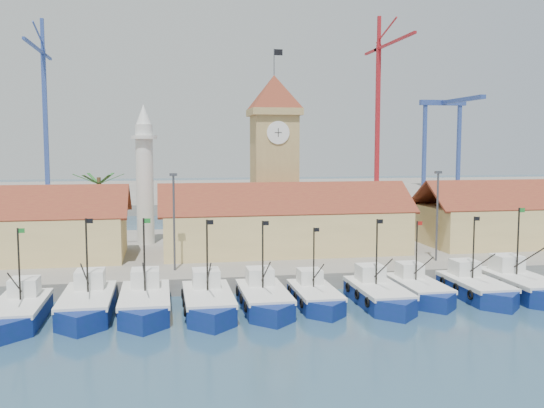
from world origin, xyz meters
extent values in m
plane|color=navy|center=(0.00, 0.00, 0.00)|extent=(400.00, 400.00, 0.00)
cube|color=gray|center=(0.00, 24.00, 0.75)|extent=(140.00, 32.00, 1.50)
cube|color=gray|center=(0.00, 110.00, 1.00)|extent=(240.00, 80.00, 2.00)
cube|color=navy|center=(-23.62, 2.36, 0.50)|extent=(3.49, 7.89, 1.79)
cube|color=navy|center=(-23.62, -1.58, 0.50)|extent=(3.49, 3.49, 1.79)
cube|color=silver|center=(-23.62, 2.36, 1.39)|extent=(3.56, 8.11, 0.35)
cube|color=silver|center=(-23.62, 4.33, 2.19)|extent=(2.09, 2.19, 1.39)
cylinder|color=black|center=(-23.62, 2.86, 4.18)|extent=(0.14, 0.14, 5.58)
cube|color=#197226|center=(-23.37, 2.86, 6.78)|extent=(0.50, 0.02, 0.35)
cube|color=navy|center=(-18.87, 3.44, 0.53)|extent=(3.73, 8.45, 1.92)
cube|color=navy|center=(-18.87, -0.78, 0.53)|extent=(3.73, 3.73, 1.92)
cube|color=silver|center=(-18.87, 3.44, 1.49)|extent=(3.81, 8.68, 0.37)
cube|color=silver|center=(-18.87, 5.55, 2.35)|extent=(2.24, 2.35, 1.49)
cylinder|color=black|center=(-18.87, 3.97, 4.48)|extent=(0.15, 0.15, 5.97)
cube|color=black|center=(-18.61, 3.97, 7.25)|extent=(0.53, 0.02, 0.37)
cube|color=navy|center=(-14.50, 3.08, 0.53)|extent=(3.71, 8.40, 1.91)
cube|color=navy|center=(-14.50, -1.12, 0.53)|extent=(3.71, 3.71, 1.91)
cube|color=silver|center=(-14.50, 3.08, 1.49)|extent=(3.79, 8.64, 0.37)
cube|color=silver|center=(-14.50, 5.18, 2.33)|extent=(2.23, 2.33, 1.49)
cylinder|color=black|center=(-14.50, 3.61, 4.46)|extent=(0.15, 0.15, 5.94)
cube|color=#197226|center=(-14.24, 3.61, 7.22)|extent=(0.53, 0.02, 0.37)
cube|color=navy|center=(-9.64, 2.44, 0.52)|extent=(3.64, 8.23, 1.87)
cube|color=navy|center=(-9.64, -1.68, 0.52)|extent=(3.64, 3.64, 1.87)
cube|color=silver|center=(-9.64, 2.44, 1.46)|extent=(3.71, 8.46, 0.36)
cube|color=silver|center=(-9.64, 4.50, 2.29)|extent=(2.18, 2.29, 1.46)
cylinder|color=black|center=(-9.64, 2.96, 4.37)|extent=(0.15, 0.15, 5.82)
cube|color=black|center=(-9.38, 2.96, 7.07)|extent=(0.52, 0.02, 0.36)
cube|color=navy|center=(-5.16, 2.76, 0.50)|extent=(3.53, 7.98, 1.81)
cube|color=navy|center=(-5.16, -1.23, 0.50)|extent=(3.53, 3.53, 1.81)
cube|color=silver|center=(-5.16, 2.76, 1.41)|extent=(3.60, 8.20, 0.35)
cube|color=silver|center=(-5.16, 4.75, 2.22)|extent=(2.12, 2.22, 1.41)
cylinder|color=black|center=(-5.16, 3.26, 4.23)|extent=(0.14, 0.14, 5.64)
cube|color=black|center=(-4.90, 3.26, 6.85)|extent=(0.50, 0.02, 0.35)
cube|color=navy|center=(-0.87, 3.02, 0.45)|extent=(3.18, 7.20, 1.64)
cube|color=navy|center=(-0.87, -0.58, 0.45)|extent=(3.18, 3.18, 1.64)
cube|color=silver|center=(-0.87, 3.02, 1.27)|extent=(3.25, 7.40, 0.32)
cube|color=silver|center=(-0.87, 4.82, 2.00)|extent=(1.91, 2.00, 1.27)
cylinder|color=black|center=(-0.87, 3.48, 3.82)|extent=(0.13, 0.13, 5.09)
cube|color=black|center=(-0.64, 3.48, 6.18)|extent=(0.45, 0.02, 0.32)
cube|color=navy|center=(4.34, 2.39, 0.50)|extent=(3.51, 7.95, 1.81)
cube|color=navy|center=(4.34, -1.58, 0.50)|extent=(3.51, 3.51, 1.81)
cube|color=silver|center=(4.34, 2.39, 1.40)|extent=(3.58, 8.17, 0.35)
cube|color=silver|center=(4.34, 4.37, 2.21)|extent=(2.11, 2.21, 1.40)
cylinder|color=black|center=(4.34, 2.89, 4.21)|extent=(0.14, 0.14, 5.62)
cube|color=black|center=(4.59, 2.89, 6.82)|extent=(0.50, 0.02, 0.35)
cube|color=navy|center=(8.40, 3.65, 0.47)|extent=(3.31, 7.48, 1.70)
cube|color=navy|center=(8.40, -0.09, 0.47)|extent=(3.31, 3.31, 1.70)
cube|color=silver|center=(8.40, 3.65, 1.32)|extent=(3.37, 7.69, 0.33)
cube|color=silver|center=(8.40, 5.52, 2.08)|extent=(1.98, 2.08, 1.32)
cylinder|color=black|center=(8.40, 4.13, 3.97)|extent=(0.13, 0.13, 5.29)
cube|color=#A5140F|center=(8.63, 4.13, 6.42)|extent=(0.47, 0.02, 0.33)
cube|color=navy|center=(13.41, 3.11, 0.50)|extent=(3.48, 7.88, 1.79)
cube|color=navy|center=(13.41, -0.84, 0.50)|extent=(3.48, 3.48, 1.79)
cube|color=silver|center=(13.41, 3.11, 1.39)|extent=(3.55, 8.10, 0.35)
cube|color=silver|center=(13.41, 5.08, 2.19)|extent=(2.09, 2.19, 1.39)
cylinder|color=black|center=(13.41, 3.60, 4.18)|extent=(0.14, 0.14, 5.57)
cube|color=black|center=(13.66, 3.60, 6.77)|extent=(0.50, 0.02, 0.35)
cube|color=navy|center=(17.66, 3.14, 0.55)|extent=(3.82, 8.64, 1.96)
cube|color=silver|center=(17.66, 3.14, 1.53)|extent=(3.89, 8.88, 0.38)
cube|color=silver|center=(17.66, 5.30, 2.40)|extent=(2.29, 2.40, 1.53)
cylinder|color=black|center=(17.66, 3.68, 4.58)|extent=(0.15, 0.15, 6.11)
cube|color=#197226|center=(17.94, 3.68, 7.42)|extent=(0.55, 0.02, 0.38)
cube|color=#E6C97E|center=(0.00, 20.00, 3.75)|extent=(26.00, 10.00, 4.50)
cube|color=brown|center=(0.00, 17.50, 7.50)|extent=(27.04, 5.13, 3.21)
cube|color=brown|center=(0.00, 22.50, 7.50)|extent=(27.04, 5.13, 3.21)
cube|color=brown|center=(32.00, 22.50, 7.50)|extent=(31.20, 5.13, 3.21)
cube|color=tan|center=(0.00, 26.00, 9.00)|extent=(5.00, 5.00, 15.00)
cube|color=tan|center=(0.00, 26.00, 16.90)|extent=(5.80, 5.80, 0.80)
pyramid|color=brown|center=(0.00, 26.00, 19.20)|extent=(5.80, 5.80, 4.00)
cylinder|color=white|center=(0.00, 23.45, 14.50)|extent=(2.60, 0.15, 2.60)
cube|color=black|center=(0.00, 23.37, 14.50)|extent=(0.08, 0.02, 1.00)
cube|color=black|center=(0.00, 23.37, 14.50)|extent=(0.80, 0.02, 0.08)
cylinder|color=#3F3F44|center=(0.00, 26.00, 22.70)|extent=(0.10, 0.10, 3.00)
cube|color=black|center=(0.50, 26.00, 23.80)|extent=(1.00, 0.03, 0.70)
cylinder|color=silver|center=(-15.00, 28.00, 8.50)|extent=(2.00, 2.00, 14.00)
cylinder|color=silver|center=(-15.00, 28.00, 14.00)|extent=(3.00, 3.00, 0.40)
cone|color=silver|center=(-15.00, 28.00, 16.60)|extent=(1.80, 1.80, 2.40)
cylinder|color=brown|center=(-20.00, 26.00, 5.50)|extent=(0.44, 0.44, 8.00)
cube|color=#205F21|center=(-18.60, 26.00, 9.30)|extent=(2.80, 0.35, 1.18)
cube|color=#205F21|center=(-19.30, 27.21, 9.30)|extent=(1.71, 2.60, 1.18)
cube|color=#205F21|center=(-20.70, 27.21, 9.30)|extent=(1.71, 2.60, 1.18)
cube|color=#205F21|center=(-21.40, 26.00, 9.30)|extent=(2.80, 0.35, 1.18)
cube|color=#205F21|center=(-20.70, 24.79, 9.30)|extent=(1.71, 2.60, 1.18)
cube|color=#205F21|center=(-19.30, 24.79, 9.30)|extent=(1.71, 2.60, 1.18)
cylinder|color=#3F3F44|center=(-12.00, 12.00, 6.00)|extent=(0.20, 0.20, 9.00)
cube|color=#3F3F44|center=(-12.00, 12.00, 10.40)|extent=(0.70, 0.25, 0.25)
cylinder|color=#3F3F44|center=(14.00, 12.00, 6.00)|extent=(0.20, 0.20, 9.00)
cube|color=#3F3F44|center=(14.00, 12.00, 10.40)|extent=(0.70, 0.25, 0.25)
cube|color=#2F4792|center=(-39.98, 108.00, 18.80)|extent=(1.00, 1.00, 33.61)
cube|color=#2F4792|center=(-39.98, 98.80, 34.61)|extent=(0.60, 23.01, 0.60)
cube|color=#2F4792|center=(-39.98, 113.00, 34.61)|extent=(0.60, 10.00, 0.60)
cube|color=#2F4792|center=(-39.98, 108.00, 39.11)|extent=(0.80, 0.80, 7.00)
cube|color=#A8191F|center=(41.74, 105.00, 20.27)|extent=(1.00, 1.00, 36.53)
cube|color=#A8191F|center=(41.74, 94.93, 37.53)|extent=(0.60, 25.18, 0.60)
cube|color=#A8191F|center=(41.74, 110.00, 37.53)|extent=(0.60, 10.00, 0.60)
cube|color=#A8191F|center=(41.74, 105.00, 42.03)|extent=(0.80, 0.80, 7.00)
cube|color=#2F4792|center=(57.00, 110.00, 13.00)|extent=(0.90, 0.90, 22.00)
cube|color=#2F4792|center=(67.00, 110.00, 13.00)|extent=(0.90, 0.90, 22.00)
cube|color=#2F4792|center=(62.00, 110.00, 24.50)|extent=(13.00, 1.40, 1.40)
cube|color=#2F4792|center=(62.00, 100.00, 24.50)|extent=(1.40, 22.00, 1.00)
camera|label=1|loc=(-13.06, -44.15, 13.08)|focal=40.00mm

